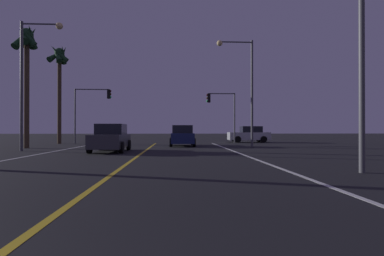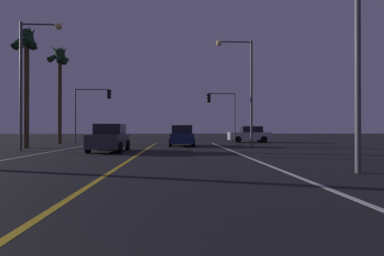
{
  "view_description": "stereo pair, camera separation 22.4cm",
  "coord_description": "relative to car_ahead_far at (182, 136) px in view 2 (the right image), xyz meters",
  "views": [
    {
      "loc": [
        1.89,
        -0.26,
        1.36
      ],
      "look_at": [
        3.56,
        29.63,
        1.5
      ],
      "focal_mm": 28.59,
      "sensor_mm": 36.0,
      "label": 1
    },
    {
      "loc": [
        2.12,
        -0.26,
        1.36
      ],
      "look_at": [
        3.56,
        29.63,
        1.5
      ],
      "focal_mm": 28.59,
      "sensor_mm": 36.0,
      "label": 2
    }
  ],
  "objects": [
    {
      "name": "lane_edge_right",
      "position": [
        3.08,
        -12.97,
        -0.82
      ],
      "size": [
        0.16,
        35.73,
        0.01
      ],
      "primitive_type": "cube",
      "color": "silver",
      "rests_on": "ground"
    },
    {
      "name": "lane_center_divider",
      "position": [
        -2.48,
        -12.97,
        -0.82
      ],
      "size": [
        0.16,
        35.73,
        0.01
      ],
      "primitive_type": "cube",
      "color": "gold",
      "rests_on": "ground"
    },
    {
      "name": "car_ahead_far",
      "position": [
        0.0,
        0.0,
        0.0
      ],
      "size": [
        2.02,
        4.3,
        1.7
      ],
      "rotation": [
        0.0,
        0.0,
        1.57
      ],
      "color": "black",
      "rests_on": "ground"
    },
    {
      "name": "car_oncoming",
      "position": [
        -4.53,
        -6.1,
        0.0
      ],
      "size": [
        2.02,
        4.3,
        1.7
      ],
      "rotation": [
        0.0,
        0.0,
        -1.57
      ],
      "color": "black",
      "rests_on": "ground"
    },
    {
      "name": "car_crossing_side",
      "position": [
        7.27,
        6.86,
        0.0
      ],
      "size": [
        4.3,
        2.02,
        1.7
      ],
      "rotation": [
        0.0,
        0.0,
        3.14
      ],
      "color": "black",
      "rests_on": "ground"
    },
    {
      "name": "traffic_light_near_right",
      "position": [
        4.01,
        5.4,
        2.92
      ],
      "size": [
        2.93,
        0.36,
        5.02
      ],
      "rotation": [
        0.0,
        0.0,
        3.14
      ],
      "color": "#4C4C51",
      "rests_on": "ground"
    },
    {
      "name": "traffic_light_near_left",
      "position": [
        -8.67,
        5.4,
        3.18
      ],
      "size": [
        3.59,
        0.36,
        5.35
      ],
      "color": "#4C4C51",
      "rests_on": "ground"
    },
    {
      "name": "street_lamp_left_mid",
      "position": [
        -9.63,
        -5.35,
        4.38
      ],
      "size": [
        2.63,
        0.44,
        8.17
      ],
      "color": "#4C4C51",
      "rests_on": "ground"
    },
    {
      "name": "street_lamp_right_far",
      "position": [
        4.62,
        -2.18,
        4.38
      ],
      "size": [
        2.79,
        0.44,
        8.15
      ],
      "rotation": [
        0.0,
        0.0,
        3.14
      ],
      "color": "#4C4C51",
      "rests_on": "ground"
    },
    {
      "name": "palm_tree_left_mid",
      "position": [
        -11.36,
        -2.33,
        6.41
      ],
      "size": [
        1.88,
        2.18,
        9.21
      ],
      "color": "#473826",
      "rests_on": "ground"
    },
    {
      "name": "palm_tree_left_far",
      "position": [
        -11.58,
        4.57,
        6.77
      ],
      "size": [
        1.99,
        2.26,
        9.48
      ],
      "color": "#473826",
      "rests_on": "ground"
    }
  ]
}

